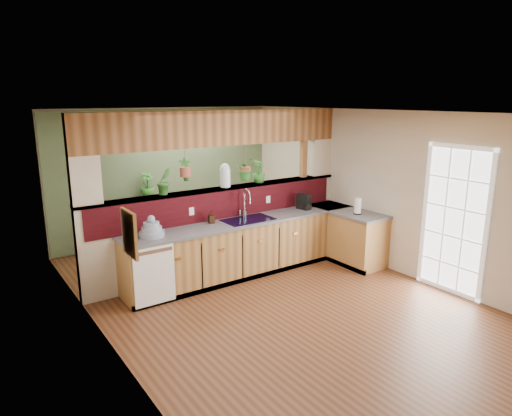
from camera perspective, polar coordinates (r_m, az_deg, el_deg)
ground at (r=6.67m, az=1.95°, el=-11.09°), size 4.60×7.00×0.01m
ceiling at (r=6.06m, az=2.16°, el=11.84°), size 4.60×7.00×0.01m
wall_back at (r=9.22m, az=-11.11°, el=4.12°), size 4.60×0.02×2.60m
wall_left at (r=5.24m, az=-18.57°, el=-3.62°), size 0.02×7.00×2.60m
wall_right at (r=7.80m, az=15.72°, el=2.14°), size 0.02×7.00×2.60m
pass_through_partition at (r=7.37m, az=-4.05°, el=1.10°), size 4.60×0.21×2.60m
pass_through_ledge at (r=7.32m, az=-4.28°, el=2.44°), size 4.60×0.21×0.04m
header_beam at (r=7.20m, az=-4.42°, el=9.92°), size 4.60×0.15×0.55m
sage_backwall at (r=9.20m, az=-11.06°, el=4.11°), size 4.55×0.02×2.55m
countertop at (r=7.63m, az=3.13°, el=-4.24°), size 4.14×1.52×0.90m
dishwasher at (r=6.36m, az=-12.58°, el=-8.23°), size 0.58×0.03×0.82m
navy_sink at (r=7.27m, az=-1.00°, el=-2.06°), size 0.82×0.50×0.18m
french_door at (r=7.10m, az=23.48°, el=-1.69°), size 0.06×1.02×2.16m
framed_print at (r=4.45m, az=-15.51°, el=-3.10°), size 0.04×0.35×0.45m
faucet at (r=7.34m, az=-1.31°, el=0.78°), size 0.21×0.21×0.47m
dish_stack at (r=6.52m, az=-12.92°, el=-2.70°), size 0.35×0.35×0.31m
soap_dispenser at (r=7.06m, az=-5.61°, el=-1.14°), size 0.10×0.10×0.19m
coffee_maker at (r=7.94m, az=6.04°, el=0.74°), size 0.14×0.24×0.27m
paper_towel at (r=7.75m, az=12.62°, el=0.20°), size 0.13×0.13×0.29m
glass_jar at (r=7.32m, az=-3.88°, el=4.11°), size 0.17×0.17×0.38m
ledge_plant_left at (r=6.85m, az=-11.40°, el=3.32°), size 0.25×0.21×0.41m
ledge_plant_right at (r=7.67m, az=0.35°, el=4.58°), size 0.27×0.27×0.38m
hanging_plant_a at (r=6.95m, az=-8.86°, el=5.69°), size 0.21×0.17×0.47m
hanging_plant_b at (r=7.49m, az=-1.31°, el=6.08°), size 0.38×0.35×0.52m
shelving_console at (r=8.87m, az=-15.09°, el=-1.77°), size 1.35×0.51×0.88m
shelf_plant_a at (r=8.54m, az=-19.29°, el=1.95°), size 0.26×0.19×0.46m
shelf_plant_b at (r=8.82m, az=-13.45°, el=2.80°), size 0.33×0.33×0.49m
floor_plant at (r=8.74m, az=-0.43°, el=-2.36°), size 0.83×0.77×0.75m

